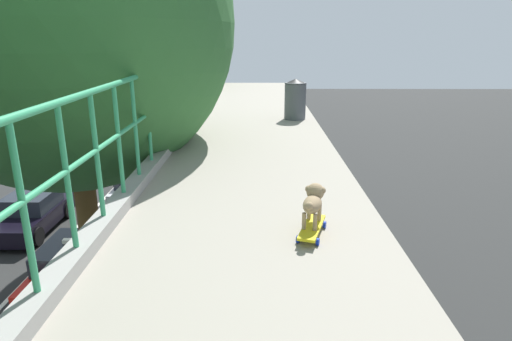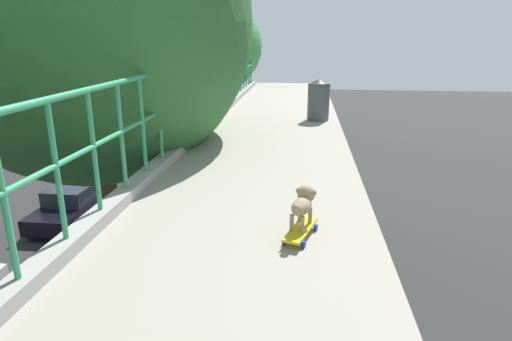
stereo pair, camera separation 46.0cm
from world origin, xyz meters
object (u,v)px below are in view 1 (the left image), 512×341
object	(u,v)px
city_bus	(130,116)
small_dog	(313,200)
car_red_taxi_fifth	(74,262)
toy_skateboard	(312,228)
litter_bin	(295,99)
car_silver_seventh	(140,186)
car_black_sixth	(32,213)

from	to	relation	value
city_bus	small_dog	world-z (taller)	small_dog
car_red_taxi_fifth	toy_skateboard	size ratio (longest dim) A/B	7.39
toy_skateboard	litter_bin	world-z (taller)	litter_bin
toy_skateboard	small_dog	bearing A→B (deg)	79.98
car_red_taxi_fifth	toy_skateboard	xyz separation A→B (m)	(6.07, -8.14, 4.93)
car_red_taxi_fifth	car_silver_seventh	distance (m)	6.79
car_black_sixth	small_dog	xyz separation A→B (m)	(9.23, -11.74, 5.12)
litter_bin	car_black_sixth	bearing A→B (deg)	146.83
car_silver_seventh	small_dog	world-z (taller)	small_dog
car_red_taxi_fifth	litter_bin	bearing A→B (deg)	-21.81
car_black_sixth	litter_bin	world-z (taller)	litter_bin
car_black_sixth	litter_bin	size ratio (longest dim) A/B	4.79
city_bus	small_dog	bearing A→B (deg)	-70.09
car_silver_seventh	litter_bin	xyz separation A→B (m)	(6.15, -9.33, 5.23)
toy_skateboard	small_dog	distance (m)	0.24
city_bus	car_silver_seventh	bearing A→B (deg)	-72.38
litter_bin	car_silver_seventh	bearing A→B (deg)	123.39
car_black_sixth	car_red_taxi_fifth	bearing A→B (deg)	-49.35
city_bus	toy_skateboard	size ratio (longest dim) A/B	18.04
toy_skateboard	small_dog	xyz separation A→B (m)	(0.01, 0.08, 0.23)
car_black_sixth	car_silver_seventh	distance (m)	4.58
city_bus	litter_bin	size ratio (longest dim) A/B	12.31
litter_bin	toy_skateboard	bearing A→B (deg)	-92.91
city_bus	toy_skateboard	bearing A→B (deg)	-70.17
car_red_taxi_fifth	car_silver_seventh	xyz separation A→B (m)	(0.20, 6.79, 0.07)
small_dog	car_red_taxi_fifth	bearing A→B (deg)	127.01
car_black_sixth	car_silver_seventh	bearing A→B (deg)	42.92
toy_skateboard	car_silver_seventh	bearing A→B (deg)	111.44
car_silver_seventh	toy_skateboard	size ratio (longest dim) A/B	7.21
car_black_sixth	car_silver_seventh	size ratio (longest dim) A/B	0.97
car_red_taxi_fifth	small_dog	world-z (taller)	small_dog
city_bus	litter_bin	distance (m)	23.02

